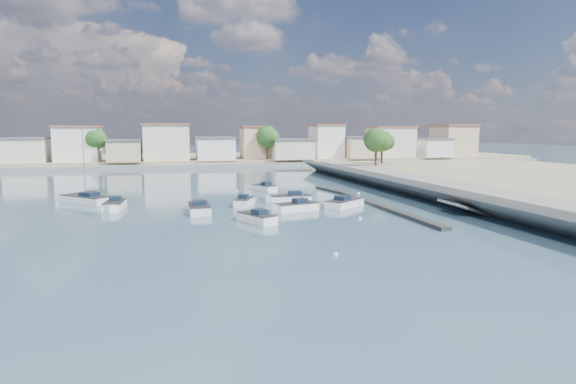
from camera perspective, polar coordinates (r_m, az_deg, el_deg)
The scene contains 17 objects.
ground at distance 79.07m, azimuth -3.13°, elevation 1.35°, with size 400.00×400.00×0.00m, color #294453.
seawall_walkway at distance 60.81m, azimuth 19.43°, elevation -0.00°, with size 5.00×90.00×1.80m, color slate.
breakwater at distance 55.08m, azimuth 9.47°, elevation -1.17°, with size 2.00×31.02×0.35m.
far_shore_land at distance 130.28m, azimuth -7.54°, elevation 3.95°, with size 160.00×40.00×1.40m, color gray.
far_shore_quay at distance 109.51m, azimuth -6.25°, elevation 3.18°, with size 160.00×2.50×0.80m, color slate.
far_town at distance 117.03m, azimuth -1.46°, elevation 5.71°, with size 113.01×12.80×8.35m.
shore_trees at distance 107.89m, azimuth -1.67°, elevation 6.26°, with size 74.56×38.32×7.92m.
motorboat_a at distance 43.31m, azimuth -3.89°, elevation -3.11°, with size 3.28×4.52×1.48m.
motorboat_b at distance 53.26m, azimuth -5.14°, elevation -1.16°, with size 2.90×4.12×1.48m.
motorboat_c at distance 55.20m, azimuth 0.05°, elevation -0.84°, with size 5.34×2.11×1.48m.
motorboat_d at distance 49.19m, azimuth 0.71°, elevation -1.84°, with size 5.13×2.96×1.48m.
motorboat_e at distance 49.52m, azimuth -10.49°, elevation -1.90°, with size 2.05×5.70×1.48m.
motorboat_f at distance 65.78m, azimuth -2.92°, elevation 0.47°, with size 3.03×4.38×1.48m.
motorboat_g at distance 53.45m, azimuth -19.89°, elevation -1.54°, with size 2.17×5.31×1.48m.
motorboat_h at distance 52.48m, azimuth 6.88°, elevation -1.31°, with size 5.20×4.76×1.48m.
sailboat at distance 59.75m, azimuth -23.02°, elevation -0.77°, with size 6.42×6.45×9.00m.
mooring_buoys at distance 55.93m, azimuth 2.64°, elevation -1.08°, with size 15.38×43.18×0.37m.
Camera 1 is at (-15.04, -37.20, 8.20)m, focal length 30.00 mm.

